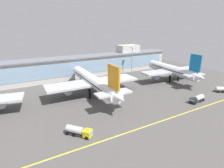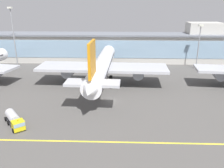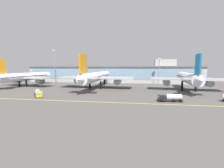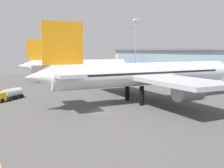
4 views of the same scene
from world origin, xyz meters
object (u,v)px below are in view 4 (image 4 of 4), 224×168
(airliner_near_left, at_px, (79,66))
(fuel_tanker_truck, at_px, (8,95))
(apron_light_mast_centre, at_px, (136,41))
(airliner_near_right, at_px, (146,74))

(airliner_near_left, height_order, fuel_tanker_truck, airliner_near_left)
(airliner_near_left, bearing_deg, apron_light_mast_centre, -8.40)
(airliner_near_right, xyz_separation_m, apron_light_mast_centre, (-41.71, 25.02, 10.09))
(airliner_near_left, relative_size, apron_light_mast_centre, 1.82)
(fuel_tanker_truck, distance_m, apron_light_mast_centre, 62.17)
(airliner_near_left, bearing_deg, airliner_near_right, -81.01)
(airliner_near_left, xyz_separation_m, apron_light_mast_centre, (8.17, 23.43, 10.67))
(airliner_near_left, distance_m, airliner_near_right, 49.91)
(airliner_near_right, distance_m, fuel_tanker_truck, 36.46)
(airliner_near_right, bearing_deg, apron_light_mast_centre, 61.55)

